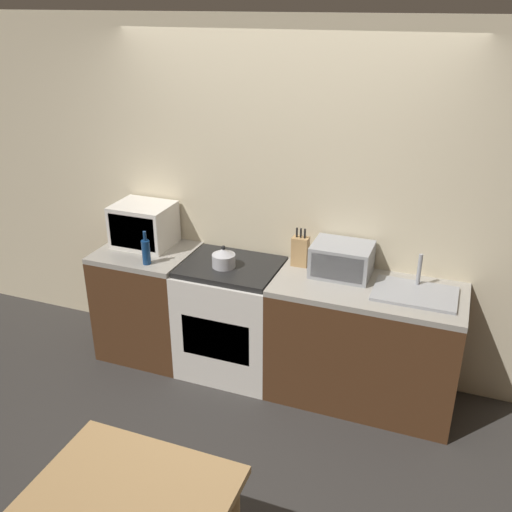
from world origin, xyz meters
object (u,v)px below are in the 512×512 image
Objects in this scene: bottle at (146,251)px; toaster_oven at (342,260)px; microwave at (144,225)px; stove_range at (232,318)px; kettle at (224,258)px; dining_table at (130,512)px.

bottle reaches higher than toaster_oven.
toaster_oven is at bearing 0.94° from microwave.
stove_range is at bearing -7.73° from microwave.
toaster_oven is at bearing 12.21° from kettle.
toaster_oven is at bearing 13.69° from bottle.
microwave reaches higher than stove_range.
kettle is 0.38× the size of microwave.
dining_table is (1.14, -2.08, -0.43)m from microwave.
stove_range is 0.83m from bottle.
bottle is at bearing -166.31° from toaster_oven.
stove_range is 5.30× the size of kettle.
kettle is 2.00m from dining_table.
microwave is 1.57m from toaster_oven.
dining_table is at bearing -79.64° from stove_range.
kettle is (-0.03, -0.05, 0.52)m from stove_range.
kettle is 0.66× the size of bottle.
bottle reaches higher than stove_range.
stove_range is 1.03× the size of dining_table.
stove_range reaches higher than dining_table.
toaster_oven is 2.18m from dining_table.
stove_range is 0.53m from kettle.
dining_table is at bearing -61.97° from bottle.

